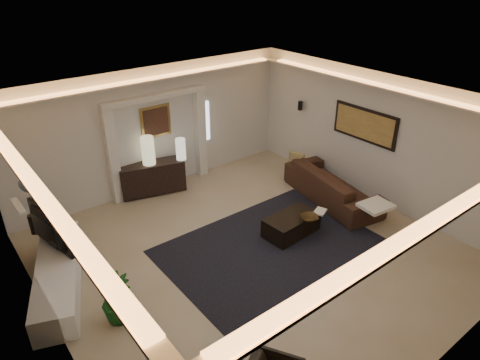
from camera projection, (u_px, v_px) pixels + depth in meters
floor at (251, 253)px, 8.15m from camera, size 7.00×7.00×0.00m
ceiling at (253, 105)px, 6.81m from camera, size 7.00×7.00×0.00m
wall_back at (156, 129)px, 9.92m from camera, size 7.00×0.00×7.00m
wall_front at (442, 296)px, 5.04m from camera, size 7.00×0.00×7.00m
wall_left at (44, 264)px, 5.56m from camera, size 0.00×7.00×7.00m
wall_right at (375, 139)px, 9.40m from camera, size 0.00×7.00×7.00m
cove_soffit at (253, 122)px, 6.94m from camera, size 7.00×7.00×0.04m
daylight_slit at (205, 121)px, 10.70m from camera, size 0.25×0.03×1.00m
area_rug at (274, 250)px, 8.23m from camera, size 4.00×3.00×0.01m
pilaster_left at (113, 157)px, 9.39m from camera, size 0.22×0.20×2.20m
pilaster_right at (200, 134)px, 10.65m from camera, size 0.22×0.20×2.20m
alcove_header at (155, 97)px, 9.49m from camera, size 2.52×0.20×0.12m
painting_frame at (156, 122)px, 9.81m from camera, size 0.74×0.04×0.74m
painting_canvas at (156, 122)px, 9.79m from camera, size 0.62×0.02×0.62m
art_panel_frame at (365, 125)px, 9.48m from camera, size 0.04×1.64×0.74m
art_panel_gold at (364, 125)px, 9.46m from camera, size 0.02×1.50×0.62m
wall_sconce at (300, 106)px, 10.76m from camera, size 0.12×0.12×0.22m
wall_niche at (18, 206)px, 6.48m from camera, size 0.10×0.55×0.04m
console at (152, 178)px, 10.05m from camera, size 1.56×0.84×0.74m
lamp_left at (148, 151)px, 9.71m from camera, size 0.30×0.30×0.66m
lamp_right at (181, 147)px, 9.94m from camera, size 0.30×0.30×0.51m
media_ledge at (59, 276)px, 7.21m from camera, size 1.51×2.65×0.48m
tv at (43, 232)px, 7.35m from camera, size 1.27×0.41×0.73m
figurine at (33, 225)px, 7.84m from camera, size 0.18×0.18×0.38m
ginger_jar at (29, 181)px, 6.80m from camera, size 0.36×0.36×0.34m
plant at (116, 299)px, 6.47m from camera, size 0.52×0.52×0.81m
sofa at (332, 185)px, 9.78m from camera, size 2.67×1.45×0.74m
throw_blanket at (376, 206)px, 8.63m from camera, size 0.68×0.58×0.07m
throw_pillow at (297, 160)px, 10.56m from camera, size 0.25×0.40×0.39m
coffee_table at (291, 225)px, 8.63m from camera, size 1.15×0.67×0.42m
bowl at (309, 218)px, 8.40m from camera, size 0.45×0.45×0.08m
magazine at (320, 212)px, 8.66m from camera, size 0.34×0.30×0.03m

